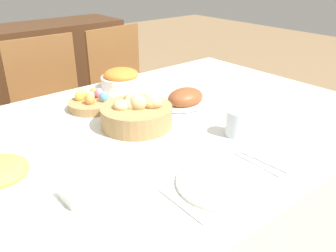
# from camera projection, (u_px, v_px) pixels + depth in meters

# --- Properties ---
(dining_table) EXTENTS (1.79, 1.20, 0.77)m
(dining_table) POSITION_uv_depth(u_px,v_px,m) (159.00, 207.00, 1.51)
(dining_table) COLOR silver
(dining_table) RESTS_ON ground
(chair_far_right) EXTENTS (0.46, 0.46, 0.94)m
(chair_far_right) POSITION_uv_depth(u_px,v_px,m) (128.00, 94.00, 2.41)
(chair_far_right) COLOR brown
(chair_far_right) RESTS_ON ground
(chair_far_center) EXTENTS (0.43, 0.43, 0.94)m
(chair_far_center) POSITION_uv_depth(u_px,v_px,m) (56.00, 113.00, 2.11)
(chair_far_center) COLOR brown
(chair_far_center) RESTS_ON ground
(sideboard) EXTENTS (1.47, 0.44, 0.91)m
(sideboard) POSITION_uv_depth(u_px,v_px,m) (30.00, 87.00, 2.70)
(sideboard) COLOR #4C2D19
(sideboard) RESTS_ON ground
(bread_basket) EXTENTS (0.27, 0.27, 0.13)m
(bread_basket) POSITION_uv_depth(u_px,v_px,m) (137.00, 113.00, 1.34)
(bread_basket) COLOR #AD8451
(bread_basket) RESTS_ON dining_table
(egg_basket) EXTENTS (0.19, 0.19, 0.08)m
(egg_basket) POSITION_uv_depth(u_px,v_px,m) (91.00, 102.00, 1.50)
(egg_basket) COLOR #AD8451
(egg_basket) RESTS_ON dining_table
(ham_platter) EXTENTS (0.26, 0.18, 0.08)m
(ham_platter) POSITION_uv_depth(u_px,v_px,m) (185.00, 99.00, 1.54)
(ham_platter) COLOR silver
(ham_platter) RESTS_ON dining_table
(pineapple_bowl) EXTENTS (0.19, 0.19, 0.11)m
(pineapple_bowl) POSITION_uv_depth(u_px,v_px,m) (0.00, 180.00, 0.93)
(pineapple_bowl) COLOR silver
(pineapple_bowl) RESTS_ON dining_table
(carrot_bowl) EXTENTS (0.20, 0.20, 0.10)m
(carrot_bowl) POSITION_uv_depth(u_px,v_px,m) (121.00, 79.00, 1.73)
(carrot_bowl) COLOR silver
(carrot_bowl) RESTS_ON dining_table
(dinner_plate) EXTENTS (0.26, 0.26, 0.01)m
(dinner_plate) POSITION_uv_depth(u_px,v_px,m) (223.00, 183.00, 1.00)
(dinner_plate) COLOR silver
(dinner_plate) RESTS_ON dining_table
(fork) EXTENTS (0.02, 0.17, 0.00)m
(fork) POSITION_uv_depth(u_px,v_px,m) (181.00, 206.00, 0.91)
(fork) COLOR silver
(fork) RESTS_ON dining_table
(knife) EXTENTS (0.02, 0.17, 0.00)m
(knife) POSITION_uv_depth(u_px,v_px,m) (257.00, 165.00, 1.09)
(knife) COLOR silver
(knife) RESTS_ON dining_table
(spoon) EXTENTS (0.02, 0.17, 0.00)m
(spoon) POSITION_uv_depth(u_px,v_px,m) (263.00, 161.00, 1.11)
(spoon) COLOR silver
(spoon) RESTS_ON dining_table
(drinking_cup) EXTENTS (0.08, 0.08, 0.09)m
(drinking_cup) POSITION_uv_depth(u_px,v_px,m) (237.00, 123.00, 1.26)
(drinking_cup) COLOR silver
(drinking_cup) RESTS_ON dining_table
(butter_dish) EXTENTS (0.13, 0.08, 0.03)m
(butter_dish) POSITION_uv_depth(u_px,v_px,m) (87.00, 190.00, 0.95)
(butter_dish) COLOR silver
(butter_dish) RESTS_ON dining_table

